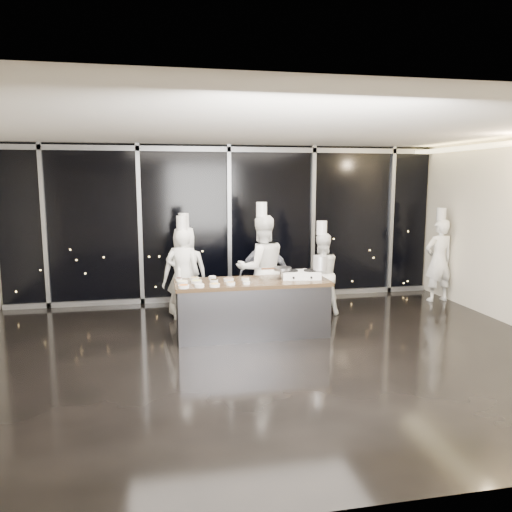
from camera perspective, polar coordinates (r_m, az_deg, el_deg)
The scene contains 15 objects.
ground at distance 7.38m, azimuth 0.90°, elevation -11.09°, with size 9.00×9.00×0.00m, color black.
room_shell at distance 6.98m, azimuth 2.37°, elevation 6.62°, with size 9.02×7.02×3.21m.
window_wall at distance 10.36m, azimuth -3.09°, elevation 3.74°, with size 8.90×0.11×3.20m.
demo_counter at distance 8.09m, azimuth -0.44°, elevation -5.94°, with size 2.46×0.86×0.90m.
stove at distance 8.19m, azimuth 5.15°, elevation -2.11°, with size 0.67×0.47×0.14m.
frying_pan at distance 8.13m, azimuth 2.98°, elevation -1.46°, with size 0.51×0.33×0.05m.
stock_pot at distance 8.19m, azimuth 7.35°, elevation -0.78°, with size 0.23×0.23×0.23m, color silver.
prep_bowls at distance 7.80m, azimuth -5.57°, elevation -2.96°, with size 1.17×0.73×0.05m.
squeeze_bottle at distance 8.17m, azimuth -8.78°, elevation -1.94°, with size 0.06×0.06×0.22m.
chef_far_left at distance 9.00m, azimuth -8.36°, elevation -1.97°, with size 0.66×0.49×1.87m.
chef_left at distance 9.19m, azimuth -8.13°, elevation -1.70°, with size 0.86×0.60×1.90m.
chef_center at distance 8.85m, azimuth 0.63°, elevation -1.36°, with size 1.00×0.82×2.11m.
guest at distance 9.12m, azimuth 1.02°, elevation -2.06°, with size 0.99×0.59×1.58m.
chef_right at distance 9.33m, azimuth 7.42°, elevation -1.99°, with size 0.78×0.62×1.75m.
chef_side at distance 10.92m, azimuth 20.16°, elevation -0.36°, with size 0.66×0.47×1.93m.
Camera 1 is at (-1.47, -6.78, 2.51)m, focal length 35.00 mm.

